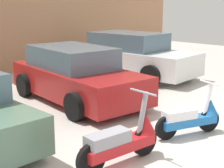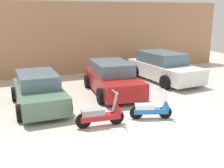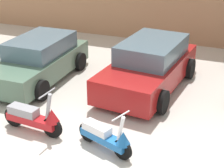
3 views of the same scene
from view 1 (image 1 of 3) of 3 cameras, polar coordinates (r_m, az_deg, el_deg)
name	(u,v)px [view 1 (image 1 of 3)]	position (r m, az deg, el deg)	size (l,w,h in m)	color
ground_plane	(212,163)	(5.60, 16.22, -12.51)	(28.00, 28.00, 0.00)	beige
scooter_front_left	(123,140)	(5.24, 1.84, -9.25)	(1.54, 0.55, 1.07)	black
scooter_front_right	(191,117)	(6.51, 13.05, -5.37)	(1.34, 0.70, 0.97)	black
car_rear_center	(76,75)	(8.58, -6.03, 1.45)	(2.21, 4.11, 1.34)	maroon
car_rear_right	(133,55)	(11.55, 3.44, 4.77)	(2.33, 4.39, 1.45)	white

